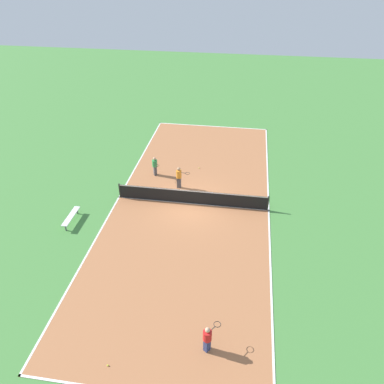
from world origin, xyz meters
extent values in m
plane|color=#47843D|center=(0.00, 0.00, 0.00)|extent=(80.00, 80.00, 0.00)
cube|color=#AD6B42|center=(0.00, 0.00, 0.01)|extent=(9.83, 24.83, 0.02)
cube|color=white|center=(-4.86, 0.00, 0.02)|extent=(0.10, 24.83, 0.00)
cube|color=white|center=(4.86, 0.00, 0.02)|extent=(0.10, 24.83, 0.00)
cube|color=white|center=(0.00, -12.37, 0.02)|extent=(9.83, 0.10, 0.00)
cube|color=white|center=(0.00, 0.00, 0.02)|extent=(9.83, 0.10, 0.00)
cylinder|color=black|center=(-4.76, 0.00, 0.54)|extent=(0.10, 0.10, 1.03)
cylinder|color=black|center=(4.76, 0.00, 0.54)|extent=(0.10, 0.10, 1.03)
cube|color=black|center=(0.00, 0.00, 0.51)|extent=(9.53, 0.03, 0.98)
cube|color=white|center=(0.00, 0.00, 0.97)|extent=(9.53, 0.04, 0.06)
cube|color=silver|center=(6.84, 2.94, 0.43)|extent=(0.36, 1.95, 0.04)
cylinder|color=#4C4C51|center=(6.84, 2.12, 0.21)|extent=(0.08, 0.08, 0.41)
cylinder|color=#4C4C51|center=(6.84, 3.77, 0.21)|extent=(0.08, 0.08, 0.41)
cube|color=#4C4C51|center=(3.15, -3.14, 0.38)|extent=(0.30, 0.32, 0.71)
cylinder|color=green|center=(3.15, -3.14, 0.98)|extent=(0.49, 0.49, 0.50)
sphere|color=tan|center=(3.15, -3.14, 1.33)|extent=(0.21, 0.21, 0.21)
cylinder|color=#262626|center=(2.99, -2.86, 1.10)|extent=(0.17, 0.26, 0.03)
torus|color=black|center=(2.85, -2.62, 1.10)|extent=(0.42, 0.42, 0.02)
cube|color=#4C4C51|center=(1.16, -1.74, 0.42)|extent=(0.27, 0.22, 0.78)
cylinder|color=orange|center=(1.16, -1.74, 1.08)|extent=(0.39, 0.39, 0.55)
sphere|color=#A87A56|center=(1.16, -1.74, 1.47)|extent=(0.24, 0.24, 0.24)
cylinder|color=#262626|center=(0.84, -1.71, 1.22)|extent=(0.28, 0.06, 0.03)
torus|color=black|center=(0.56, -1.68, 1.22)|extent=(0.33, 0.33, 0.02)
cube|color=navy|center=(-2.17, 10.19, 0.37)|extent=(0.31, 0.32, 0.69)
cylinder|color=red|center=(-2.17, 10.19, 0.96)|extent=(0.50, 0.50, 0.48)
sphere|color=tan|center=(-2.17, 10.19, 1.30)|extent=(0.21, 0.21, 0.21)
cylinder|color=#262626|center=(-2.35, 9.93, 1.08)|extent=(0.19, 0.25, 0.03)
torus|color=black|center=(-2.51, 9.70, 1.08)|extent=(0.42, 0.42, 0.02)
sphere|color=#CCE033|center=(0.16, -4.53, 0.06)|extent=(0.07, 0.07, 0.07)
sphere|color=#CCE033|center=(1.62, 11.48, 0.06)|extent=(0.07, 0.07, 0.07)
camera|label=1|loc=(-2.95, 19.38, 13.91)|focal=35.00mm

